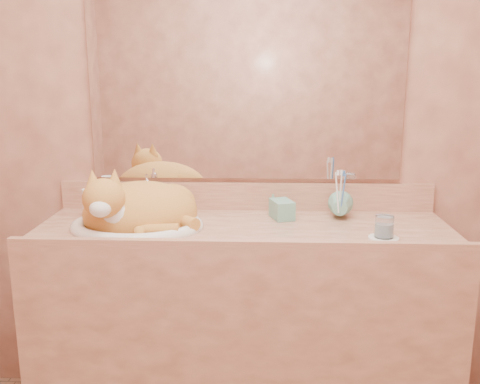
{
  "coord_description": "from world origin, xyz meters",
  "views": [
    {
      "loc": [
        0.06,
        -1.25,
        1.44
      ],
      "look_at": [
        -0.01,
        0.7,
        0.99
      ],
      "focal_mm": 40.0,
      "sensor_mm": 36.0,
      "label": 1
    }
  ],
  "objects_px": {
    "soap_dispenser": "(287,201)",
    "toothbrush_cup": "(340,210)",
    "vanity_counter": "(244,328)",
    "sink_basin": "(137,208)",
    "cat": "(136,207)",
    "water_glass": "(384,227)"
  },
  "relations": [
    {
      "from": "vanity_counter",
      "to": "toothbrush_cup",
      "type": "distance_m",
      "value": 0.61
    },
    {
      "from": "soap_dispenser",
      "to": "cat",
      "type": "bearing_deg",
      "value": 169.09
    },
    {
      "from": "vanity_counter",
      "to": "soap_dispenser",
      "type": "height_order",
      "value": "soap_dispenser"
    },
    {
      "from": "vanity_counter",
      "to": "cat",
      "type": "xyz_separation_m",
      "value": [
        -0.41,
        -0.0,
        0.5
      ]
    },
    {
      "from": "vanity_counter",
      "to": "cat",
      "type": "bearing_deg",
      "value": -179.44
    },
    {
      "from": "toothbrush_cup",
      "to": "water_glass",
      "type": "relative_size",
      "value": 1.35
    },
    {
      "from": "sink_basin",
      "to": "cat",
      "type": "relative_size",
      "value": 1.11
    },
    {
      "from": "sink_basin",
      "to": "toothbrush_cup",
      "type": "distance_m",
      "value": 0.8
    },
    {
      "from": "vanity_counter",
      "to": "soap_dispenser",
      "type": "bearing_deg",
      "value": 22.89
    },
    {
      "from": "sink_basin",
      "to": "toothbrush_cup",
      "type": "xyz_separation_m",
      "value": [
        0.79,
        0.11,
        -0.03
      ]
    },
    {
      "from": "soap_dispenser",
      "to": "toothbrush_cup",
      "type": "bearing_deg",
      "value": -12.36
    },
    {
      "from": "sink_basin",
      "to": "soap_dispenser",
      "type": "relative_size",
      "value": 2.93
    },
    {
      "from": "sink_basin",
      "to": "vanity_counter",
      "type": "bearing_deg",
      "value": 1.81
    },
    {
      "from": "water_glass",
      "to": "toothbrush_cup",
      "type": "bearing_deg",
      "value": 117.69
    },
    {
      "from": "toothbrush_cup",
      "to": "water_glass",
      "type": "xyz_separation_m",
      "value": [
        0.12,
        -0.24,
        0.0
      ]
    },
    {
      "from": "soap_dispenser",
      "to": "toothbrush_cup",
      "type": "height_order",
      "value": "soap_dispenser"
    },
    {
      "from": "cat",
      "to": "soap_dispenser",
      "type": "xyz_separation_m",
      "value": [
        0.58,
        0.08,
        0.01
      ]
    },
    {
      "from": "soap_dispenser",
      "to": "water_glass",
      "type": "xyz_separation_m",
      "value": [
        0.33,
        -0.21,
        -0.04
      ]
    },
    {
      "from": "vanity_counter",
      "to": "sink_basin",
      "type": "distance_m",
      "value": 0.65
    },
    {
      "from": "vanity_counter",
      "to": "toothbrush_cup",
      "type": "height_order",
      "value": "toothbrush_cup"
    },
    {
      "from": "toothbrush_cup",
      "to": "cat",
      "type": "bearing_deg",
      "value": -172.99
    },
    {
      "from": "cat",
      "to": "soap_dispenser",
      "type": "relative_size",
      "value": 2.63
    }
  ]
}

